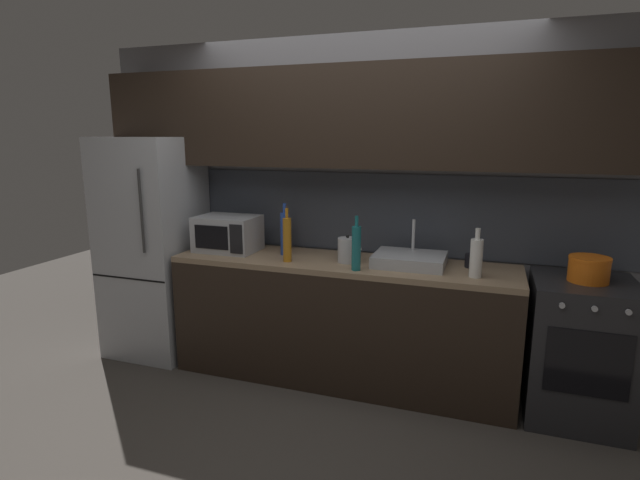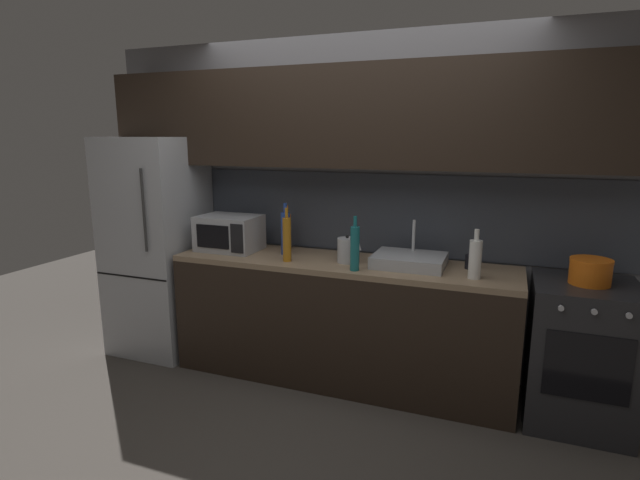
# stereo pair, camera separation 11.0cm
# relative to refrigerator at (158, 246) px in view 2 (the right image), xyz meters

# --- Properties ---
(ground_plane) EXTENTS (10.00, 10.00, 0.00)m
(ground_plane) POSITION_rel_refrigerator_xyz_m (1.60, -0.90, -0.88)
(ground_plane) COLOR #3D3833
(back_wall) EXTENTS (4.19, 0.44, 2.50)m
(back_wall) POSITION_rel_refrigerator_xyz_m (1.60, 0.30, 0.67)
(back_wall) COLOR slate
(back_wall) RESTS_ON ground
(counter_run) EXTENTS (2.45, 0.60, 0.90)m
(counter_run) POSITION_rel_refrigerator_xyz_m (1.60, 0.00, -0.43)
(counter_run) COLOR black
(counter_run) RESTS_ON ground
(refrigerator) EXTENTS (0.68, 0.69, 1.76)m
(refrigerator) POSITION_rel_refrigerator_xyz_m (0.00, 0.00, 0.00)
(refrigerator) COLOR #ADAFB5
(refrigerator) RESTS_ON ground
(oven_range) EXTENTS (0.60, 0.62, 0.90)m
(oven_range) POSITION_rel_refrigerator_xyz_m (3.17, -0.00, -0.43)
(oven_range) COLOR #232326
(oven_range) RESTS_ON ground
(microwave) EXTENTS (0.46, 0.35, 0.27)m
(microwave) POSITION_rel_refrigerator_xyz_m (0.68, 0.02, 0.15)
(microwave) COLOR #A8AAAF
(microwave) RESTS_ON counter_run
(sink_basin) EXTENTS (0.48, 0.38, 0.30)m
(sink_basin) POSITION_rel_refrigerator_xyz_m (2.08, 0.03, 0.06)
(sink_basin) COLOR #ADAFB5
(sink_basin) RESTS_ON counter_run
(kettle) EXTENTS (0.17, 0.14, 0.20)m
(kettle) POSITION_rel_refrigerator_xyz_m (1.65, -0.02, 0.11)
(kettle) COLOR #B7BABF
(kettle) RESTS_ON counter_run
(wine_bottle_orange) EXTENTS (0.06, 0.06, 0.35)m
(wine_bottle_orange) POSITION_rel_refrigerator_xyz_m (1.08, 0.21, 0.16)
(wine_bottle_orange) COLOR orange
(wine_bottle_orange) RESTS_ON counter_run
(wine_bottle_white) EXTENTS (0.08, 0.08, 0.31)m
(wine_bottle_white) POSITION_rel_refrigerator_xyz_m (2.52, -0.12, 0.15)
(wine_bottle_white) COLOR silver
(wine_bottle_white) RESTS_ON counter_run
(wine_bottle_teal) EXTENTS (0.06, 0.06, 0.36)m
(wine_bottle_teal) POSITION_rel_refrigerator_xyz_m (1.77, -0.21, 0.17)
(wine_bottle_teal) COLOR #19666B
(wine_bottle_teal) RESTS_ON counter_run
(wine_bottle_amber) EXTENTS (0.06, 0.06, 0.38)m
(wine_bottle_amber) POSITION_rel_refrigerator_xyz_m (1.25, -0.14, 0.18)
(wine_bottle_amber) COLOR #B27019
(wine_bottle_amber) RESTS_ON counter_run
(wine_bottle_blue) EXTENTS (0.07, 0.07, 0.39)m
(wine_bottle_blue) POSITION_rel_refrigerator_xyz_m (1.15, 0.04, 0.18)
(wine_bottle_blue) COLOR #234299
(wine_bottle_blue) RESTS_ON counter_run
(mug_dark) EXTENTS (0.08, 0.08, 0.09)m
(mug_dark) POSITION_rel_refrigerator_xyz_m (2.48, 0.11, 0.07)
(mug_dark) COLOR black
(mug_dark) RESTS_ON counter_run
(cooking_pot) EXTENTS (0.24, 0.24, 0.16)m
(cooking_pot) POSITION_rel_refrigerator_xyz_m (3.17, 0.00, 0.10)
(cooking_pot) COLOR orange
(cooking_pot) RESTS_ON oven_range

